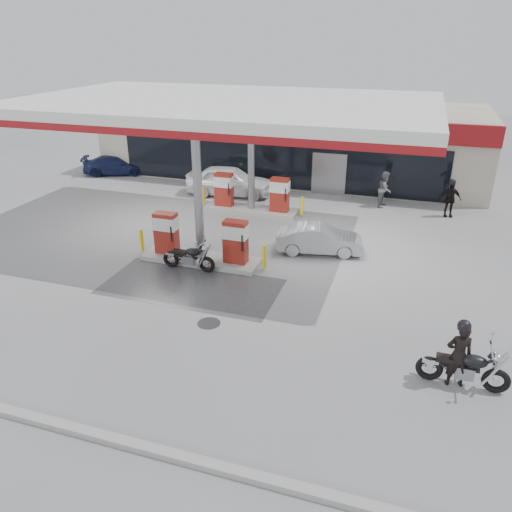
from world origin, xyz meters
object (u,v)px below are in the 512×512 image
(pump_island_near, at_px, (201,244))
(attendant, at_px, (385,189))
(hatchback_silver, at_px, (319,239))
(parked_car_left, at_px, (116,165))
(sedan_white, at_px, (229,181))
(parked_car_right, at_px, (411,180))
(pump_island_far, at_px, (251,197))
(main_motorcycle, at_px, (465,369))
(biker_walking, at_px, (450,199))
(biker_main, at_px, (458,355))
(parked_motorcycle, at_px, (189,258))

(pump_island_near, relative_size, attendant, 2.93)
(hatchback_silver, xyz_separation_m, parked_car_left, (-14.08, 7.80, -0.00))
(sedan_white, distance_m, parked_car_right, 9.88)
(pump_island_far, distance_m, hatchback_silver, 5.58)
(main_motorcycle, bearing_deg, pump_island_far, 131.32)
(attendant, relative_size, biker_walking, 1.04)
(hatchback_silver, distance_m, parked_car_right, 10.27)
(biker_main, relative_size, hatchback_silver, 0.51)
(main_motorcycle, bearing_deg, parked_car_right, 97.63)
(attendant, bearing_deg, hatchback_silver, 172.92)
(parked_motorcycle, xyz_separation_m, biker_walking, (9.10, 9.00, 0.38))
(biker_walking, bearing_deg, parked_car_left, 163.55)
(attendant, bearing_deg, main_motorcycle, -158.14)
(pump_island_near, distance_m, main_motorcycle, 10.21)
(pump_island_near, bearing_deg, pump_island_far, 90.00)
(parked_motorcycle, bearing_deg, pump_island_far, 89.63)
(hatchback_silver, height_order, parked_car_left, same)
(pump_island_far, xyz_separation_m, hatchback_silver, (4.08, -3.80, -0.15))
(pump_island_far, bearing_deg, pump_island_near, -90.00)
(hatchback_silver, bearing_deg, parked_motorcycle, 114.04)
(hatchback_silver, distance_m, parked_car_left, 16.09)
(main_motorcycle, xyz_separation_m, parked_motorcycle, (-9.15, 3.93, -0.03))
(pump_island_far, xyz_separation_m, biker_main, (8.85, -10.72, 0.15))
(sedan_white, distance_m, biker_walking, 10.96)
(parked_car_left, height_order, parked_car_right, parked_car_right)
(parked_car_left, bearing_deg, main_motorcycle, -150.63)
(pump_island_near, xyz_separation_m, parked_car_left, (-10.00, 10.00, -0.15))
(pump_island_near, xyz_separation_m, attendant, (6.00, 8.80, 0.17))
(pump_island_near, height_order, parked_car_left, pump_island_near)
(parked_motorcycle, bearing_deg, attendant, 58.03)
(parked_car_right, bearing_deg, hatchback_silver, 157.59)
(sedan_white, height_order, hatchback_silver, sedan_white)
(biker_main, xyz_separation_m, attendant, (-2.85, 13.52, 0.01))
(pump_island_far, bearing_deg, hatchback_silver, -42.98)
(parked_car_right, bearing_deg, biker_main, -179.19)
(pump_island_far, height_order, attendant, pump_island_far)
(pump_island_near, distance_m, pump_island_far, 6.00)
(hatchback_silver, bearing_deg, main_motorcycle, -155.94)
(hatchback_silver, bearing_deg, biker_main, -157.04)
(attendant, xyz_separation_m, parked_car_right, (1.15, 3.20, -0.28))
(pump_island_near, distance_m, parked_car_right, 13.97)
(biker_main, distance_m, hatchback_silver, 8.42)
(pump_island_far, xyz_separation_m, parked_car_right, (7.15, 6.00, -0.12))
(parked_motorcycle, relative_size, biker_walking, 1.21)
(biker_main, height_order, parked_car_left, biker_main)
(pump_island_near, distance_m, attendant, 10.65)
(sedan_white, xyz_separation_m, parked_car_left, (-8.04, 1.80, -0.22))
(biker_main, bearing_deg, pump_island_near, -41.21)
(sedan_white, height_order, biker_walking, biker_walking)
(parked_motorcycle, bearing_deg, parked_car_right, 60.92)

